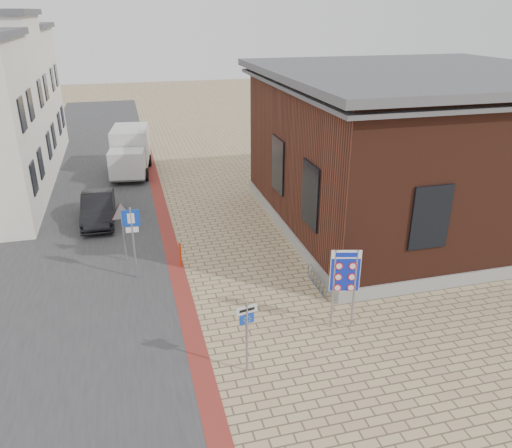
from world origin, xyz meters
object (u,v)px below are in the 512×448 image
box_truck (130,151)px  parking_sign (132,230)px  border_sign (345,273)px  bollard (180,255)px  sedan (98,208)px  essen_sign (247,327)px

box_truck → parking_sign: (-0.28, -13.21, 0.56)m
box_truck → border_sign: 18.85m
box_truck → bollard: bearing=-76.7°
box_truck → bollard: box_truck is taller
sedan → border_sign: size_ratio=1.52×
box_truck → bollard: (1.38, -12.71, -0.85)m
sedan → parking_sign: bearing=-75.5°
border_sign → parking_sign: size_ratio=0.96×
essen_sign → bollard: essen_sign is taller
sedan → bollard: 6.22m
sedan → bollard: sedan is taller
sedan → essen_sign: essen_sign is taller
box_truck → essen_sign: size_ratio=2.37×
parking_sign → bollard: size_ratio=2.82×
sedan → essen_sign: 12.59m
sedan → box_truck: size_ratio=0.78×
box_truck → parking_sign: bearing=-84.1°
box_truck → essen_sign: bearing=-75.8°
border_sign → bollard: 6.93m
border_sign → essen_sign: size_ratio=1.21×
border_sign → parking_sign: bearing=155.7°
border_sign → bollard: bearing=143.5°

